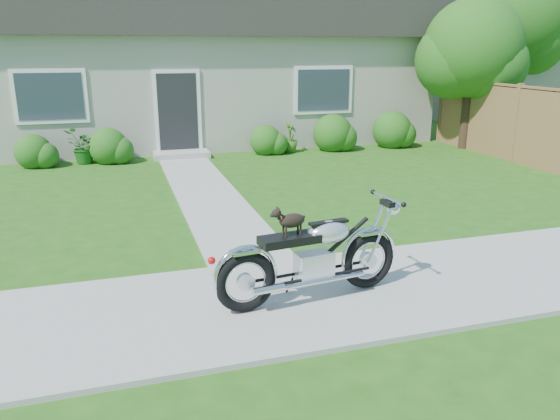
# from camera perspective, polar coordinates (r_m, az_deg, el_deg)

# --- Properties ---
(ground) EXTENTS (80.00, 80.00, 0.00)m
(ground) POSITION_cam_1_polar(r_m,az_deg,el_deg) (6.74, 12.30, -7.61)
(ground) COLOR #235114
(ground) RESTS_ON ground
(sidewalk) EXTENTS (24.00, 2.20, 0.04)m
(sidewalk) POSITION_cam_1_polar(r_m,az_deg,el_deg) (6.74, 12.31, -7.46)
(sidewalk) COLOR #9E9B93
(sidewalk) RESTS_ON ground
(walkway) EXTENTS (1.20, 8.00, 0.03)m
(walkway) POSITION_cam_1_polar(r_m,az_deg,el_deg) (10.80, -7.83, 1.94)
(walkway) COLOR #9E9B93
(walkway) RESTS_ON ground
(house) EXTENTS (12.60, 7.03, 4.50)m
(house) POSITION_cam_1_polar(r_m,az_deg,el_deg) (17.61, -7.02, 14.67)
(house) COLOR #AAA499
(house) RESTS_ON ground
(fence) EXTENTS (0.12, 6.62, 1.90)m
(fence) POSITION_cam_1_polar(r_m,az_deg,el_deg) (14.64, 23.46, 8.28)
(fence) COLOR #997644
(fence) RESTS_ON ground
(tree_near) EXTENTS (2.67, 2.62, 4.02)m
(tree_near) POSITION_cam_1_polar(r_m,az_deg,el_deg) (16.06, 19.95, 15.16)
(tree_near) COLOR #3D2B1C
(tree_near) RESTS_ON ground
(tree_far) EXTENTS (3.56, 3.56, 5.45)m
(tree_far) POSITION_cam_1_polar(r_m,az_deg,el_deg) (20.69, 23.60, 17.48)
(tree_far) COLOR #3D2B1C
(tree_far) RESTS_ON ground
(shrub_row) EXTENTS (10.37, 1.10, 1.10)m
(shrub_row) POSITION_cam_1_polar(r_m,az_deg,el_deg) (14.56, -1.00, 7.54)
(shrub_row) COLOR #245917
(shrub_row) RESTS_ON ground
(potted_plant_left) EXTENTS (0.99, 1.01, 0.85)m
(potted_plant_left) POSITION_cam_1_polar(r_m,az_deg,el_deg) (14.08, -19.90, 6.25)
(potted_plant_left) COLOR #175416
(potted_plant_left) RESTS_ON ground
(potted_plant_right) EXTENTS (0.61, 0.61, 0.79)m
(potted_plant_right) POSITION_cam_1_polar(r_m,az_deg,el_deg) (14.78, 1.04, 7.56)
(potted_plant_right) COLOR #366A1D
(potted_plant_right) RESTS_ON ground
(motorcycle_with_dog) EXTENTS (2.22, 0.63, 1.09)m
(motorcycle_with_dog) POSITION_cam_1_polar(r_m,az_deg,el_deg) (5.99, 3.60, -4.89)
(motorcycle_with_dog) COLOR black
(motorcycle_with_dog) RESTS_ON sidewalk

